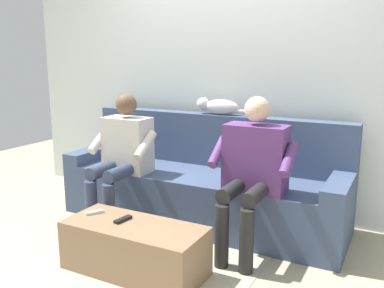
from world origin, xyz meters
TOP-DOWN VIEW (x-y plane):
  - ground_plane at (0.00, 0.60)m, footprint 8.00×8.00m
  - back_wall at (0.00, -0.58)m, footprint 4.50×0.06m
  - couch at (0.00, -0.13)m, footprint 2.48×0.75m
  - coffee_table at (0.00, 0.92)m, footprint 0.97×0.42m
  - person_left_seated at (-0.58, 0.25)m, footprint 0.61×0.56m
  - person_right_seated at (0.58, 0.26)m, footprint 0.55×0.56m
  - cat_on_backrest at (-0.02, -0.38)m, footprint 0.56×0.12m
  - remote_black at (0.10, 0.90)m, footprint 0.06×0.14m
  - remote_white at (0.36, 0.89)m, footprint 0.10×0.12m
  - floor_rug at (0.00, 0.79)m, footprint 1.52×1.41m

SIDE VIEW (x-z plane):
  - ground_plane at x=0.00m, z-range 0.00..0.00m
  - floor_rug at x=0.00m, z-range 0.00..0.01m
  - coffee_table at x=0.00m, z-range 0.00..0.34m
  - couch at x=0.00m, z-range -0.15..0.78m
  - remote_white at x=0.36m, z-range 0.34..0.36m
  - remote_black at x=0.10m, z-range 0.34..0.36m
  - person_right_seated at x=0.58m, z-range 0.07..1.20m
  - person_left_seated at x=-0.58m, z-range 0.08..1.24m
  - cat_on_backrest at x=-0.02m, z-range 0.92..1.07m
  - back_wall at x=0.00m, z-range 0.00..2.46m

